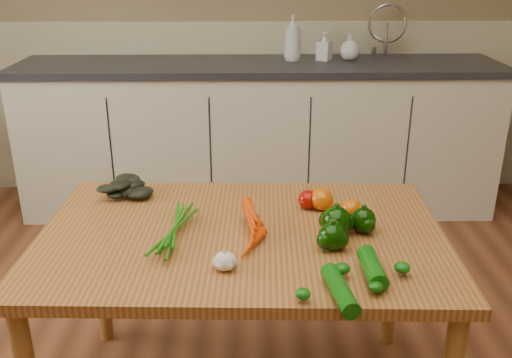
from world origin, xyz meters
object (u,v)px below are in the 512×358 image
Objects in this scene: leafy_greens at (125,184)px; garlic_bulb at (225,261)px; soap_bottle_a at (293,38)px; tomato_b at (322,199)px; tomato_a at (308,200)px; pepper_c at (332,237)px; pepper_a at (336,222)px; zucchini_a at (372,268)px; soap_bottle_b at (324,46)px; table at (242,253)px; zucchini_b at (340,290)px; soap_bottle_c at (350,47)px; carrot_bunch at (228,227)px; pepper_b at (363,220)px; tomato_c at (352,209)px.

leafy_greens is 2.92× the size of garlic_bulb.
garlic_bulb is (-0.34, -2.03, -0.32)m from soap_bottle_a.
tomato_a is at bearing 167.63° from tomato_b.
leafy_greens is 2.21× the size of pepper_c.
pepper_a is 1.16× the size of pepper_c.
tomato_a is (0.65, -0.12, -0.01)m from leafy_greens.
tomato_b reaches higher than zucchini_a.
pepper_c is at bearing 119.19° from zucchini_a.
tomato_b is (0.01, 0.28, -0.00)m from pepper_c.
soap_bottle_a is 2.75× the size of pepper_a.
soap_bottle_a is 1.56× the size of soap_bottle_b.
tomato_a reaches higher than garlic_bulb.
table is 4.94× the size of soap_bottle_a.
zucchini_a is 0.85× the size of zucchini_b.
soap_bottle_a is 3.72× the size of tomato_a.
soap_bottle_a is 1.38× the size of zucchini_b.
soap_bottle_c is 1.60× the size of pepper_a.
carrot_bunch is at bearing -149.05° from tomato_b.
pepper_c is at bearing -106.63° from pepper_a.
pepper_b reaches higher than zucchini_b.
soap_bottle_c is at bearing 81.97° from pepper_b.
soap_bottle_a is 3.78× the size of tomato_c.
table is 0.25m from garlic_bulb.
zucchini_b is (-0.13, -0.37, -0.02)m from pepper_b.
tomato_b is at bearing -10.65° from leafy_greens.
soap_bottle_a is 2.20m from zucchini_b.
carrot_bunch is 2.97× the size of pepper_b.
tomato_b is 0.50× the size of zucchini_a.
tomato_c is (0.10, 0.21, -0.01)m from pepper_c.
tomato_c is at bearing 104.50° from soap_bottle_a.
soap_bottle_c is 0.80× the size of zucchini_b.
soap_bottle_c is at bearing 79.37° from pepper_a.
soap_bottle_c is 1.93× the size of pepper_b.
garlic_bulb is (-0.00, -0.20, -0.01)m from carrot_bunch.
tomato_a is 1.02× the size of tomato_c.
soap_bottle_a is at bearing 92.74° from pepper_b.
leafy_greens is at bearing 76.81° from soap_bottle_a.
zucchini_b is at bearing 101.05° from soap_bottle_a.
leafy_greens reaches higher than tomato_c.
table is at bearing 30.65° from carrot_bunch.
tomato_a is 0.46m from zucchini_a.
zucchini_a is (0.40, -0.05, 0.00)m from garlic_bulb.
tomato_a is at bearing -158.38° from soap_bottle_b.
soap_bottle_c reaches higher than tomato_c.
tomato_b is at bearing 122.77° from pepper_b.
pepper_b is (0.38, -0.00, 0.12)m from table.
soap_bottle_c is 1.76m from tomato_c.
pepper_a is 0.50× the size of zucchini_b.
pepper_b reaches higher than table.
pepper_b is 0.27m from zucchini_a.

